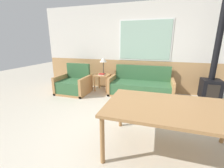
{
  "coord_description": "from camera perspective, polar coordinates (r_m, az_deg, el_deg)",
  "views": [
    {
      "loc": [
        0.33,
        -2.24,
        1.56
      ],
      "look_at": [
        -0.76,
        1.25,
        0.53
      ],
      "focal_mm": 24.0,
      "sensor_mm": 36.0,
      "label": 1
    }
  ],
  "objects": [
    {
      "name": "wall_back",
      "position": [
        4.89,
        13.72,
        12.99
      ],
      "size": [
        7.2,
        0.09,
        2.7
      ],
      "color": "tan",
      "rests_on": "ground_plane"
    },
    {
      "name": "side_table",
      "position": [
        4.9,
        -3.64,
        2.43
      ],
      "size": [
        0.47,
        0.47,
        0.54
      ],
      "color": "#B27F4C",
      "rests_on": "ground_plane"
    },
    {
      "name": "wood_stove",
      "position": [
        4.68,
        33.88,
        2.19
      ],
      "size": [
        0.46,
        0.47,
        2.54
      ],
      "color": "black",
      "rests_on": "ground_plane"
    },
    {
      "name": "armchair",
      "position": [
        4.85,
        -14.32,
        -0.31
      ],
      "size": [
        0.95,
        0.81,
        0.89
      ],
      "rotation": [
        0.0,
        0.0,
        0.09
      ],
      "color": "#B27F4C",
      "rests_on": "ground_plane"
    },
    {
      "name": "dining_table",
      "position": [
        2.23,
        21.9,
        -9.41
      ],
      "size": [
        1.8,
        1.08,
        0.72
      ],
      "color": "#9E7042",
      "rests_on": "ground_plane"
    },
    {
      "name": "ground_plane",
      "position": [
        2.75,
        7.8,
        -19.01
      ],
      "size": [
        16.0,
        16.0,
        0.0
      ],
      "primitive_type": "plane",
      "color": "beige"
    },
    {
      "name": "couch",
      "position": [
        4.6,
        10.84,
        -1.1
      ],
      "size": [
        1.86,
        0.82,
        0.85
      ],
      "color": "#B27F4C",
      "rests_on": "ground_plane"
    },
    {
      "name": "table_lamp",
      "position": [
        4.88,
        -3.36,
        8.97
      ],
      "size": [
        0.23,
        0.23,
        0.55
      ],
      "color": "#262628",
      "rests_on": "side_table"
    },
    {
      "name": "book_stack",
      "position": [
        4.8,
        -3.95,
        3.7
      ],
      "size": [
        0.2,
        0.15,
        0.05
      ],
      "color": "white",
      "rests_on": "side_table"
    }
  ]
}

